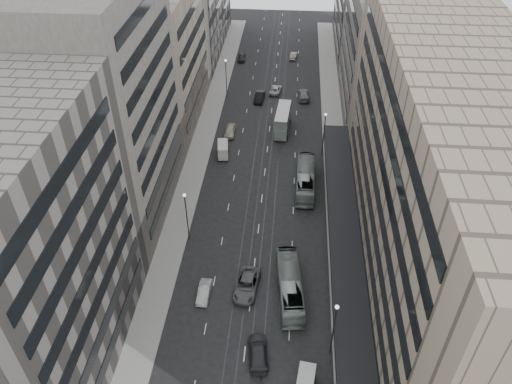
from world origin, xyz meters
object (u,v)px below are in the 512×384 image
(sedan_2, at_px, (247,285))
(sedan_1, at_px, (204,292))
(double_decker, at_px, (283,120))
(panel_van, at_px, (223,149))
(pedestrian, at_px, (348,358))
(bus_far, at_px, (305,179))
(bus_near, at_px, (290,285))

(sedan_2, bearing_deg, sedan_1, -159.20)
(double_decker, distance_m, sedan_2, 38.95)
(panel_van, relative_size, pedestrian, 2.16)
(bus_far, height_order, panel_van, bus_far)
(double_decker, bearing_deg, panel_van, -134.30)
(bus_far, xyz_separation_m, sedan_1, (-12.66, -23.42, -0.98))
(panel_van, height_order, sedan_1, panel_van)
(bus_near, xyz_separation_m, pedestrian, (6.74, -9.48, -0.52))
(pedestrian, bearing_deg, bus_near, -68.44)
(panel_van, height_order, pedestrian, panel_van)
(double_decker, bearing_deg, bus_far, -71.77)
(bus_far, distance_m, sedan_1, 26.64)
(bus_near, bearing_deg, bus_far, -101.33)
(bus_near, distance_m, pedestrian, 11.65)
(panel_van, height_order, sedan_2, panel_van)
(double_decker, height_order, panel_van, double_decker)
(double_decker, height_order, sedan_1, double_decker)
(bus_near, height_order, bus_far, bus_far)
(bus_far, xyz_separation_m, panel_van, (-14.36, 7.79, -0.30))
(panel_van, bearing_deg, sedan_2, -84.74)
(sedan_1, bearing_deg, bus_far, 62.70)
(double_decker, xyz_separation_m, panel_van, (-10.06, -9.01, -1.07))
(bus_near, relative_size, pedestrian, 6.12)
(bus_far, bearing_deg, panel_van, -27.39)
(panel_van, xyz_separation_m, sedan_2, (7.00, -29.79, -0.51))
(bus_near, height_order, sedan_1, bus_near)
(bus_near, relative_size, double_decker, 1.40)
(sedan_1, xyz_separation_m, sedan_2, (5.29, 1.42, 0.18))
(double_decker, distance_m, pedestrian, 49.47)
(bus_far, height_order, double_decker, double_decker)
(bus_near, bearing_deg, sedan_2, -9.74)
(sedan_2, bearing_deg, bus_near, 2.46)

